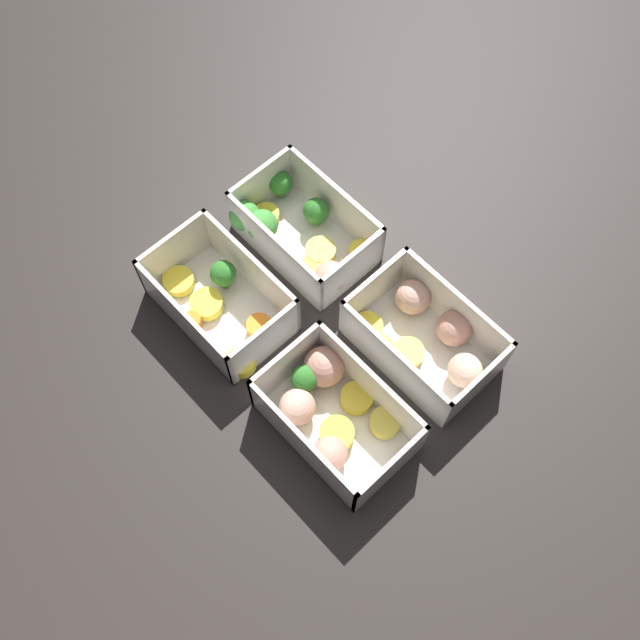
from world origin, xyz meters
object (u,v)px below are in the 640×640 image
container_far_right (219,301)px  container_near_left (427,336)px  container_far_left (330,409)px  container_near_right (298,232)px

container_far_right → container_near_left: bearing=-143.6°
container_far_left → container_far_right: same height
container_far_right → container_near_right: bearing=-87.0°
container_near_left → container_far_left: 0.14m
container_near_right → container_far_right: 0.13m
container_near_left → container_far_right: same height
container_near_left → container_far_left: (0.01, 0.14, 0.00)m
container_near_left → container_near_right: (0.20, 0.01, 0.00)m
container_near_left → container_near_right: same height
container_near_left → container_far_right: size_ratio=0.93×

